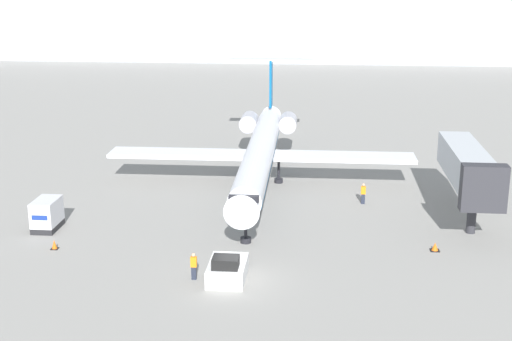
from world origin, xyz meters
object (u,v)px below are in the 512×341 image
at_px(airplane_main, 261,149).
at_px(worker_by_wing, 363,193).
at_px(luggage_cart, 47,214).
at_px(jet_bridge, 468,167).
at_px(worker_near_tug, 194,266).
at_px(pushback_tug, 227,269).
at_px(traffic_cone_right, 435,247).
at_px(traffic_cone_left, 54,245).

bearing_deg(airplane_main, worker_by_wing, -28.87).
height_order(airplane_main, luggage_cart, airplane_main).
bearing_deg(worker_by_wing, jet_bridge, -25.17).
bearing_deg(worker_near_tug, pushback_tug, 5.85).
relative_size(airplane_main, jet_bridge, 2.58).
xyz_separation_m(worker_near_tug, jet_bridge, (19.55, 13.12, 3.49)).
relative_size(airplane_main, worker_by_wing, 18.84).
bearing_deg(worker_by_wing, luggage_cart, -160.80).
bearing_deg(worker_by_wing, worker_near_tug, -124.89).
bearing_deg(traffic_cone_right, pushback_tug, -156.14).
height_order(pushback_tug, traffic_cone_left, pushback_tug).
bearing_deg(jet_bridge, worker_near_tug, -146.14).
bearing_deg(luggage_cart, airplane_main, 41.63).
distance_m(worker_by_wing, traffic_cone_right, 11.32).
height_order(pushback_tug, traffic_cone_right, pushback_tug).
bearing_deg(pushback_tug, traffic_cone_left, 162.88).
bearing_deg(worker_by_wing, traffic_cone_left, -151.03).
bearing_deg(luggage_cart, traffic_cone_left, -63.00).
xyz_separation_m(pushback_tug, jet_bridge, (17.39, 12.90, 3.76)).
height_order(airplane_main, jet_bridge, airplane_main).
bearing_deg(airplane_main, pushback_tug, -90.78).
bearing_deg(worker_near_tug, traffic_cone_right, 21.67).
bearing_deg(traffic_cone_right, airplane_main, 131.92).
bearing_deg(worker_by_wing, airplane_main, 151.13).
distance_m(pushback_tug, worker_by_wing, 19.14).
relative_size(airplane_main, pushback_tug, 9.07).
xyz_separation_m(pushback_tug, worker_near_tug, (-2.16, -0.22, 0.27)).
bearing_deg(worker_by_wing, traffic_cone_right, -66.03).
bearing_deg(worker_near_tug, luggage_cart, 147.63).
bearing_deg(pushback_tug, traffic_cone_right, 23.86).
bearing_deg(pushback_tug, worker_near_tug, -174.15).
height_order(luggage_cart, traffic_cone_right, luggage_cart).
xyz_separation_m(worker_near_tug, traffic_cone_left, (-10.94, 4.26, -0.64)).
height_order(pushback_tug, worker_by_wing, pushback_tug).
distance_m(airplane_main, traffic_cone_right, 20.96).
bearing_deg(traffic_cone_left, luggage_cart, 117.00).
distance_m(pushback_tug, traffic_cone_right, 15.47).
bearing_deg(traffic_cone_left, worker_near_tug, -21.27).
relative_size(pushback_tug, jet_bridge, 0.28).
distance_m(worker_by_wing, jet_bridge, 9.34).
distance_m(pushback_tug, jet_bridge, 21.97).
bearing_deg(worker_near_tug, worker_by_wing, 55.11).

